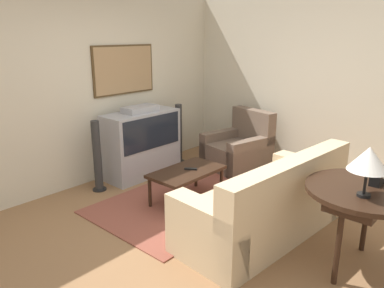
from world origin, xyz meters
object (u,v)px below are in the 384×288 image
(tv, at_px, (142,143))
(couch, at_px, (267,206))
(speaker_tower_right, at_px, (179,135))
(armchair, at_px, (239,150))
(coffee_table, at_px, (187,174))
(table_lamp, at_px, (369,159))
(console_table, at_px, (365,196))
(mantel_clock, at_px, (378,176))
(speaker_tower_left, at_px, (97,158))

(tv, relative_size, couch, 0.56)
(speaker_tower_right, bearing_deg, armchair, -63.49)
(tv, bearing_deg, couch, -97.08)
(coffee_table, xyz_separation_m, table_lamp, (-0.20, -2.18, 0.74))
(console_table, bearing_deg, mantel_clock, -14.15)
(console_table, bearing_deg, armchair, 57.56)
(tv, xyz_separation_m, console_table, (-0.27, -3.30, 0.22))
(table_lamp, height_order, mantel_clock, table_lamp)
(tv, relative_size, console_table, 1.16)
(armchair, xyz_separation_m, speaker_tower_left, (-2.05, 0.90, 0.17))
(armchair, height_order, mantel_clock, mantel_clock)
(speaker_tower_left, bearing_deg, speaker_tower_right, 0.00)
(console_table, bearing_deg, couch, 91.47)
(couch, distance_m, console_table, 1.02)
(couch, xyz_separation_m, table_lamp, (-0.16, -0.98, 0.79))
(table_lamp, relative_size, speaker_tower_right, 0.43)
(couch, xyz_separation_m, armchair, (1.54, 1.45, -0.04))
(tv, height_order, speaker_tower_right, tv)
(speaker_tower_right, bearing_deg, couch, -114.91)
(coffee_table, bearing_deg, armchair, 9.47)
(couch, height_order, speaker_tower_left, speaker_tower_left)
(console_table, height_order, table_lamp, table_lamp)
(armchair, distance_m, table_lamp, 3.08)
(armchair, relative_size, mantel_clock, 5.81)
(console_table, relative_size, mantel_clock, 5.68)
(console_table, distance_m, table_lamp, 0.44)
(table_lamp, xyz_separation_m, speaker_tower_left, (-0.35, 3.33, -0.65))
(console_table, xyz_separation_m, mantel_clock, (0.16, -0.04, 0.16))
(tv, height_order, table_lamp, table_lamp)
(speaker_tower_right, bearing_deg, coffee_table, -132.39)
(tv, distance_m, speaker_tower_right, 0.80)
(couch, distance_m, speaker_tower_right, 2.60)
(couch, bearing_deg, console_table, 95.77)
(mantel_clock, xyz_separation_m, speaker_tower_right, (0.90, 3.33, -0.41))
(couch, distance_m, armchair, 2.12)
(console_table, bearing_deg, table_lamp, -167.50)
(tv, relative_size, speaker_tower_right, 1.19)
(console_table, xyz_separation_m, speaker_tower_left, (-0.53, 3.29, -0.26))
(tv, bearing_deg, speaker_tower_left, -179.50)
(table_lamp, bearing_deg, mantel_clock, -0.13)
(console_table, bearing_deg, coffee_table, 89.63)
(console_table, distance_m, speaker_tower_left, 3.35)
(couch, relative_size, speaker_tower_right, 2.11)
(table_lamp, distance_m, speaker_tower_left, 3.41)
(console_table, bearing_deg, speaker_tower_right, 72.03)
(couch, height_order, coffee_table, couch)
(coffee_table, xyz_separation_m, speaker_tower_left, (-0.54, 1.15, 0.09))
(speaker_tower_left, bearing_deg, coffee_table, -64.77)
(coffee_table, distance_m, mantel_clock, 2.24)
(console_table, relative_size, speaker_tower_right, 1.02)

